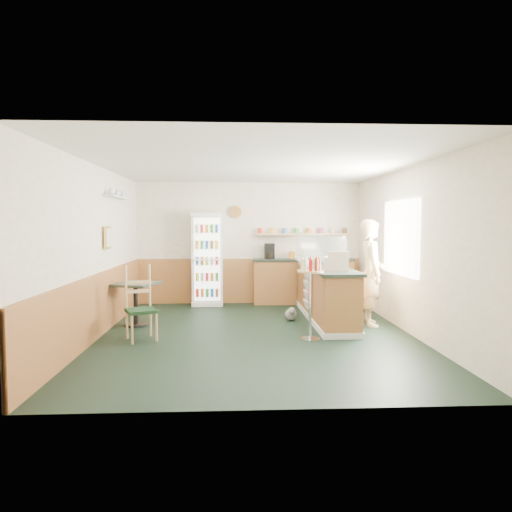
{
  "coord_description": "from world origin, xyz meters",
  "views": [
    {
      "loc": [
        -0.34,
        -7.23,
        1.77
      ],
      "look_at": [
        0.04,
        0.6,
        1.23
      ],
      "focal_mm": 32.0,
      "sensor_mm": 36.0,
      "label": 1
    }
  ],
  "objects": [
    {
      "name": "condiment_stand",
      "position": [
        0.83,
        -0.38,
        0.84
      ],
      "size": [
        0.4,
        0.4,
        1.25
      ],
      "rotation": [
        0.0,
        0.0,
        -0.15
      ],
      "color": "silver",
      "rests_on": "ground"
    },
    {
      "name": "back_counter",
      "position": [
        1.19,
        2.8,
        0.55
      ],
      "size": [
        2.24,
        0.42,
        1.69
      ],
      "color": "#A67035",
      "rests_on": "ground"
    },
    {
      "name": "cash_register",
      "position": [
        1.35,
        0.18,
        1.12
      ],
      "size": [
        0.47,
        0.48,
        0.22
      ],
      "primitive_type": "cube",
      "rotation": [
        0.0,
        0.0,
        -0.22
      ],
      "color": "beige",
      "rests_on": "service_counter"
    },
    {
      "name": "shopkeeper",
      "position": [
        2.05,
        0.57,
        0.93
      ],
      "size": [
        0.5,
        0.65,
        1.85
      ],
      "primitive_type": "imported",
      "rotation": [
        0.0,
        0.0,
        1.48
      ],
      "color": "tan",
      "rests_on": "ground"
    },
    {
      "name": "cafe_chair",
      "position": [
        -1.76,
        -0.18,
        0.6
      ],
      "size": [
        0.56,
        0.57,
        1.14
      ],
      "rotation": [
        0.0,
        0.0,
        0.42
      ],
      "color": "black",
      "rests_on": "ground"
    },
    {
      "name": "display_case",
      "position": [
        1.35,
        1.53,
        1.27
      ],
      "size": [
        0.93,
        0.49,
        0.53
      ],
      "color": "silver",
      "rests_on": "service_counter"
    },
    {
      "name": "cafe_table",
      "position": [
        -2.05,
        0.72,
        0.53
      ],
      "size": [
        0.87,
        0.87,
        0.76
      ],
      "rotation": [
        0.0,
        0.0,
        -0.32
      ],
      "color": "black",
      "rests_on": "ground"
    },
    {
      "name": "room_envelope",
      "position": [
        -0.23,
        0.73,
        1.52
      ],
      "size": [
        5.04,
        6.02,
        2.72
      ],
      "color": "white",
      "rests_on": "ground"
    },
    {
      "name": "drinks_fridge",
      "position": [
        -0.91,
        2.74,
        1.01
      ],
      "size": [
        0.67,
        0.55,
        2.02
      ],
      "color": "white",
      "rests_on": "ground"
    },
    {
      "name": "ground",
      "position": [
        0.0,
        0.0,
        0.0
      ],
      "size": [
        6.0,
        6.0,
        0.0
      ],
      "primitive_type": "plane",
      "color": "black",
      "rests_on": "ground"
    },
    {
      "name": "dog_doorstop",
      "position": [
        0.71,
        1.02,
        0.12
      ],
      "size": [
        0.22,
        0.28,
        0.26
      ],
      "rotation": [
        0.0,
        0.0,
        0.03
      ],
      "color": "gray",
      "rests_on": "ground"
    },
    {
      "name": "newspaper_rack",
      "position": [
        0.99,
        0.94,
        0.67
      ],
      "size": [
        0.09,
        0.44,
        0.88
      ],
      "color": "black",
      "rests_on": "ground"
    },
    {
      "name": "service_counter",
      "position": [
        1.35,
        1.07,
        0.46
      ],
      "size": [
        0.68,
        3.01,
        1.01
      ],
      "color": "#A67035",
      "rests_on": "ground"
    }
  ]
}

